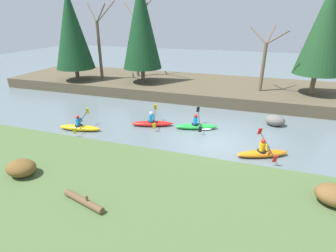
{
  "coord_description": "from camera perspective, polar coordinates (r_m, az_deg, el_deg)",
  "views": [
    {
      "loc": [
        1.79,
        -13.59,
        6.7
      ],
      "look_at": [
        -2.84,
        0.34,
        0.55
      ],
      "focal_mm": 28.0,
      "sensor_mm": 36.0,
      "label": 1
    }
  ],
  "objects": [
    {
      "name": "ground_plane",
      "position": [
        15.26,
        9.8,
        -3.68
      ],
      "size": [
        90.0,
        90.0,
        0.0
      ],
      "primitive_type": "plane",
      "color": "slate"
    },
    {
      "name": "riverbank_near",
      "position": [
        9.51,
        2.89,
        -19.6
      ],
      "size": [
        44.0,
        7.98,
        0.6
      ],
      "color": "#4C6638",
      "rests_on": "ground"
    },
    {
      "name": "riverbank_far",
      "position": [
        24.98,
        13.82,
        7.62
      ],
      "size": [
        44.0,
        8.62,
        0.93
      ],
      "color": "brown",
      "rests_on": "ground"
    },
    {
      "name": "conifer_tree_far_left",
      "position": [
        27.13,
        -20.29,
        19.03
      ],
      "size": [
        3.59,
        3.59,
        8.15
      ],
      "color": "brown",
      "rests_on": "riverbank_far"
    },
    {
      "name": "conifer_tree_left",
      "position": [
        24.82,
        -5.87,
        21.1
      ],
      "size": [
        3.54,
        3.54,
        8.92
      ],
      "color": "brown",
      "rests_on": "riverbank_far"
    },
    {
      "name": "conifer_tree_mid_left",
      "position": [
        23.6,
        30.99,
        17.84
      ],
      "size": [
        3.42,
        3.42,
        8.42
      ],
      "color": "brown",
      "rests_on": "riverbank_far"
    },
    {
      "name": "bare_tree_upstream",
      "position": [
        26.98,
        -14.66,
        16.97
      ],
      "size": [
        3.95,
        3.91,
        7.21
      ],
      "color": "brown",
      "rests_on": "riverbank_far"
    },
    {
      "name": "bare_tree_mid_upstream",
      "position": [
        27.94,
        -6.72,
        17.88
      ],
      "size": [
        4.05,
        4.0,
        7.39
      ],
      "color": "brown",
      "rests_on": "riverbank_far"
    },
    {
      "name": "bare_tree_mid_downstream",
      "position": [
        23.18,
        20.19,
        13.14
      ],
      "size": [
        2.89,
        2.86,
        5.19
      ],
      "color": "brown",
      "rests_on": "riverbank_far"
    },
    {
      "name": "shrub_clump_nearest",
      "position": [
        12.5,
        -29.32,
        -7.95
      ],
      "size": [
        1.24,
        1.03,
        0.67
      ],
      "color": "brown",
      "rests_on": "riverbank_near"
    },
    {
      "name": "shrub_clump_second",
      "position": [
        11.09,
        32.59,
        -12.57
      ],
      "size": [
        1.3,
        1.08,
        0.7
      ],
      "color": "brown",
      "rests_on": "riverbank_near"
    },
    {
      "name": "kayaker_lead",
      "position": [
        14.41,
        19.93,
        -5.47
      ],
      "size": [
        2.71,
        1.96,
        1.2
      ],
      "rotation": [
        0.0,
        0.0,
        0.43
      ],
      "color": "orange",
      "rests_on": "ground"
    },
    {
      "name": "kayaker_middle",
      "position": [
        16.93,
        6.5,
        -0.01
      ],
      "size": [
        2.76,
        2.03,
        1.2
      ],
      "rotation": [
        0.0,
        0.0,
        0.3
      ],
      "color": "green",
      "rests_on": "ground"
    },
    {
      "name": "kayaker_trailing",
      "position": [
        17.31,
        -3.39,
        0.7
      ],
      "size": [
        2.75,
        2.02,
        1.2
      ],
      "rotation": [
        0.0,
        0.0,
        0.32
      ],
      "color": "red",
      "rests_on": "ground"
    },
    {
      "name": "kayaker_far_back",
      "position": [
        17.52,
        -18.62,
        -0.22
      ],
      "size": [
        2.8,
        2.07,
        1.2
      ],
      "rotation": [
        0.0,
        0.0,
        0.16
      ],
      "color": "yellow",
      "rests_on": "ground"
    },
    {
      "name": "boulder_midstream",
      "position": [
        18.73,
        22.28,
        1.14
      ],
      "size": [
        1.24,
        0.97,
        0.7
      ],
      "color": "slate",
      "rests_on": "ground"
    },
    {
      "name": "driftwood_log",
      "position": [
        9.99,
        -17.88,
        -15.3
      ],
      "size": [
        1.84,
        0.72,
        0.44
      ],
      "rotation": [
        0.0,
        0.0,
        -0.27
      ],
      "color": "brown",
      "rests_on": "riverbank_near"
    }
  ]
}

